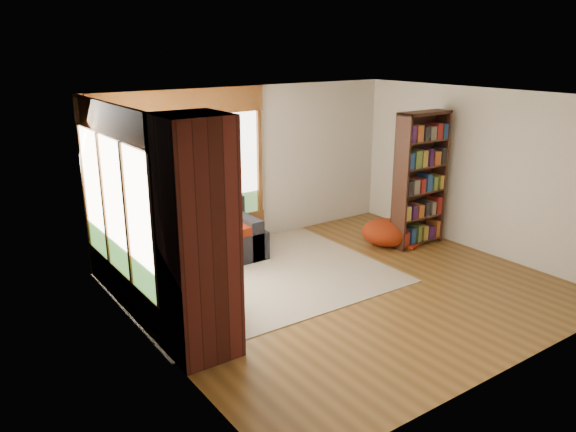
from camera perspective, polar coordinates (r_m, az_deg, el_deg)
floor at (r=7.88m, az=6.01°, el=-7.29°), size 5.50×5.50×0.00m
ceiling at (r=7.21m, az=6.66°, el=11.89°), size 5.50×5.50×0.00m
wall_back at (r=9.40m, az=-3.80°, el=5.17°), size 5.50×0.04×2.60m
wall_front at (r=5.89m, az=22.55°, el=-3.51°), size 5.50×0.04×2.60m
wall_left at (r=6.05m, az=-13.69°, el=-2.13°), size 0.04×5.00×2.60m
wall_right at (r=9.44m, az=19.02°, el=4.31°), size 0.04×5.00×2.60m
windows_back at (r=8.81m, az=-10.39°, el=4.45°), size 2.82×0.10×1.90m
windows_left at (r=7.13m, az=-17.11°, el=0.95°), size 0.10×2.62×1.90m
roller_blind at (r=7.82m, az=-19.11°, el=5.18°), size 0.03×0.72×0.90m
brick_chimney at (r=5.88m, az=-9.25°, el=-2.43°), size 0.70×0.70×2.60m
sectional_sofa at (r=8.15m, az=-12.49°, el=-4.44°), size 2.20×2.20×0.80m
area_rug at (r=8.15m, az=-3.46°, el=-6.29°), size 3.83×2.94×0.01m
bookshelf at (r=9.44m, az=13.29°, el=3.60°), size 0.95×0.32×2.22m
pouf at (r=9.53m, az=9.89°, el=-1.56°), size 0.91×0.91×0.44m
dog_tan at (r=8.19m, az=-11.52°, el=-0.83°), size 0.93×0.80×0.45m
dog_brindle at (r=7.21m, az=-13.42°, el=-3.76°), size 0.62×0.79×0.39m
throw_pillows at (r=8.08m, az=-12.27°, el=-1.24°), size 1.98×1.68×0.45m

